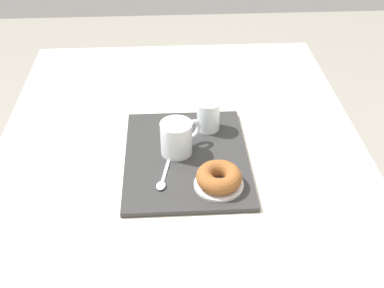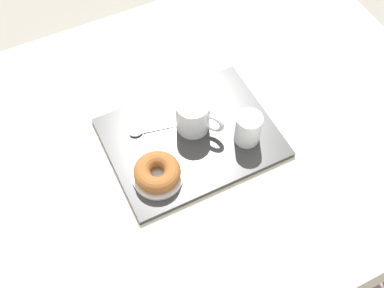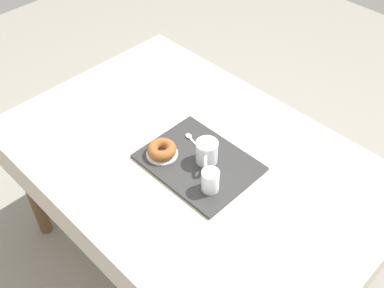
% 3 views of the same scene
% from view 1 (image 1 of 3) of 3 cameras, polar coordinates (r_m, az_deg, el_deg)
% --- Properties ---
extents(dining_table, '(1.55, 1.05, 0.75)m').
position_cam_1_polar(dining_table, '(1.36, -1.06, -5.97)').
color(dining_table, beige).
rests_on(dining_table, ground).
extents(serving_tray, '(0.43, 0.33, 0.01)m').
position_cam_1_polar(serving_tray, '(1.33, -0.67, -1.59)').
color(serving_tray, '#2D2D2D').
rests_on(serving_tray, dining_table).
extents(tea_mug_left, '(0.10, 0.12, 0.09)m').
position_cam_1_polar(tea_mug_left, '(1.32, -1.78, 0.63)').
color(tea_mug_left, white).
rests_on(tea_mug_left, serving_tray).
extents(water_glass_near, '(0.07, 0.07, 0.09)m').
position_cam_1_polar(water_glass_near, '(1.41, 1.92, 3.16)').
color(water_glass_near, white).
rests_on(water_glass_near, serving_tray).
extents(donut_plate_left, '(0.13, 0.13, 0.01)m').
position_cam_1_polar(donut_plate_left, '(1.23, 3.15, -4.75)').
color(donut_plate_left, white).
rests_on(donut_plate_left, serving_tray).
extents(sugar_donut_left, '(0.12, 0.12, 0.04)m').
position_cam_1_polar(sugar_donut_left, '(1.22, 3.18, -3.88)').
color(sugar_donut_left, brown).
rests_on(sugar_donut_left, donut_plate_left).
extents(teaspoon_near, '(0.13, 0.04, 0.01)m').
position_cam_1_polar(teaspoon_near, '(1.24, -3.53, -4.49)').
color(teaspoon_near, silver).
rests_on(teaspoon_near, serving_tray).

